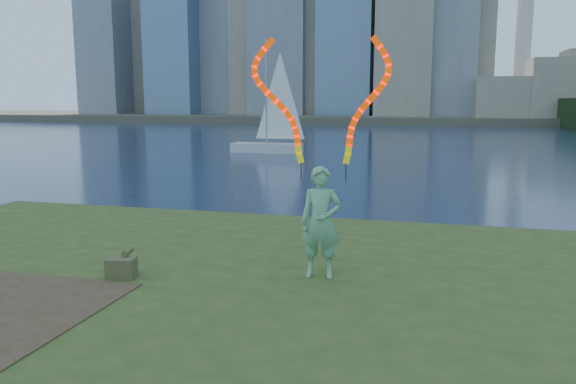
# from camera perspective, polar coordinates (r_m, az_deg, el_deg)

# --- Properties ---
(ground) EXTENTS (320.00, 320.00, 0.00)m
(ground) POSITION_cam_1_polar(r_m,az_deg,el_deg) (10.74, -7.04, -10.85)
(ground) COLOR #1B2843
(ground) RESTS_ON ground
(grassy_knoll) EXTENTS (20.00, 18.00, 0.80)m
(grassy_knoll) POSITION_cam_1_polar(r_m,az_deg,el_deg) (8.68, -12.90, -13.62)
(grassy_knoll) COLOR #384719
(grassy_knoll) RESTS_ON ground
(far_shore) EXTENTS (320.00, 40.00, 1.20)m
(far_shore) POSITION_cam_1_polar(r_m,az_deg,el_deg) (104.45, 12.93, 7.34)
(far_shore) COLOR #514C3C
(far_shore) RESTS_ON ground
(woman_with_ribbons) EXTENTS (2.12, 0.52, 4.19)m
(woman_with_ribbons) POSITION_cam_1_polar(r_m,az_deg,el_deg) (9.14, 3.42, -0.13)
(woman_with_ribbons) COLOR #147A2F
(woman_with_ribbons) RESTS_ON grassy_knoll
(canvas_bag) EXTENTS (0.51, 0.57, 0.44)m
(canvas_bag) POSITION_cam_1_polar(r_m,az_deg,el_deg) (9.71, -16.53, -7.28)
(canvas_bag) COLOR #434526
(canvas_bag) RESTS_ON grassy_knoll
(sailboat) EXTENTS (5.35, 1.74, 8.10)m
(sailboat) POSITION_cam_1_polar(r_m,az_deg,el_deg) (40.26, -1.81, 6.00)
(sailboat) COLOR silver
(sailboat) RESTS_ON ground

